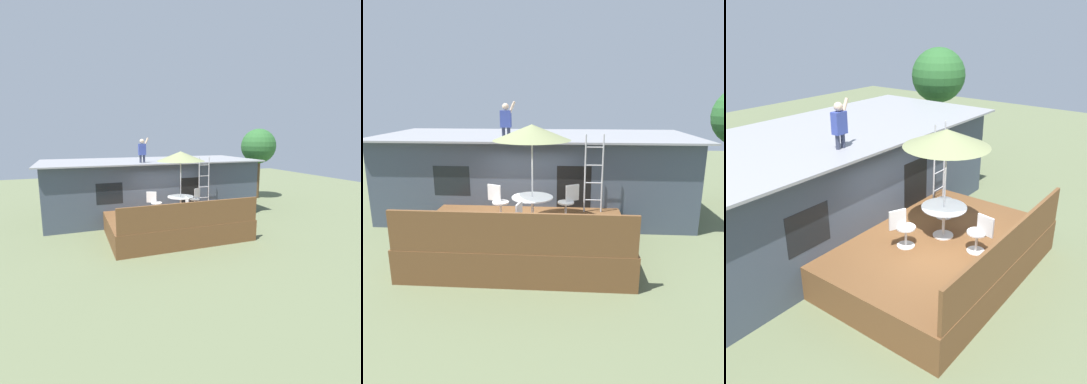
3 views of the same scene
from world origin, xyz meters
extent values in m
plane|color=#66704C|center=(0.00, 0.00, 0.00)|extent=(40.00, 40.00, 0.00)
cube|color=#424C5B|center=(0.00, 3.60, 1.35)|extent=(10.00, 4.00, 2.70)
cube|color=#99999E|center=(0.00, 3.60, 2.73)|extent=(10.50, 4.50, 0.06)
cube|color=black|center=(-2.34, 1.61, 1.55)|extent=(1.10, 0.03, 0.90)
cube|color=black|center=(1.32, 1.61, 1.05)|extent=(1.00, 0.03, 2.00)
cube|color=brown|center=(0.00, 0.00, 0.40)|extent=(5.28, 3.62, 0.80)
cube|color=brown|center=(0.00, -1.76, 1.25)|extent=(5.18, 0.08, 0.90)
cylinder|color=silver|center=(0.26, 0.02, 0.82)|extent=(0.48, 0.48, 0.03)
cylinder|color=silver|center=(0.26, 0.02, 1.17)|extent=(0.07, 0.07, 0.71)
cylinder|color=silver|center=(0.26, 0.02, 1.53)|extent=(1.04, 1.04, 0.03)
cylinder|color=silver|center=(0.26, 0.02, 2.00)|extent=(0.04, 0.04, 2.40)
cone|color=#8C9360|center=(0.26, 0.02, 3.15)|extent=(1.90, 1.90, 0.38)
cylinder|color=silver|center=(1.61, 1.22, 1.90)|extent=(0.04, 0.04, 2.20)
cylinder|color=silver|center=(2.09, 1.22, 1.90)|extent=(0.04, 0.04, 2.20)
cylinder|color=silver|center=(1.85, 1.22, 1.15)|extent=(0.48, 0.03, 0.03)
cylinder|color=silver|center=(1.85, 1.22, 1.65)|extent=(0.48, 0.03, 0.03)
cylinder|color=silver|center=(1.85, 1.22, 2.15)|extent=(0.48, 0.03, 0.03)
cylinder|color=silver|center=(1.85, 1.22, 2.65)|extent=(0.48, 0.03, 0.03)
cylinder|color=#33384C|center=(-0.84, 2.20, 2.93)|extent=(0.10, 0.10, 0.34)
cylinder|color=#33384C|center=(-0.68, 2.20, 2.93)|extent=(0.10, 0.10, 0.34)
cube|color=#384799|center=(-0.76, 2.20, 3.35)|extent=(0.32, 0.20, 0.50)
sphere|color=beige|center=(-0.76, 2.20, 3.71)|extent=(0.20, 0.20, 0.20)
cylinder|color=beige|center=(-0.58, 2.20, 3.65)|extent=(0.26, 0.08, 0.44)
cylinder|color=silver|center=(-0.64, 0.43, 0.81)|extent=(0.40, 0.40, 0.02)
cylinder|color=silver|center=(-0.64, 0.43, 1.03)|extent=(0.06, 0.06, 0.44)
cylinder|color=silver|center=(-0.64, 0.43, 1.26)|extent=(0.44, 0.44, 0.04)
cube|color=silver|center=(-0.82, 0.51, 1.50)|extent=(0.38, 0.20, 0.44)
cylinder|color=silver|center=(1.10, 0.54, 0.81)|extent=(0.40, 0.40, 0.02)
cylinder|color=silver|center=(1.10, 0.54, 1.03)|extent=(0.06, 0.06, 0.44)
cylinder|color=silver|center=(1.10, 0.54, 1.26)|extent=(0.44, 0.44, 0.04)
cube|color=silver|center=(1.26, 0.65, 1.50)|extent=(0.36, 0.25, 0.44)
cylinder|color=silver|center=(0.11, -0.92, 0.81)|extent=(0.40, 0.40, 0.02)
cylinder|color=silver|center=(0.11, -0.92, 1.03)|extent=(0.06, 0.06, 0.44)
cylinder|color=silver|center=(0.11, -0.92, 1.26)|extent=(0.44, 0.44, 0.04)
cube|color=silver|center=(0.08, -1.12, 1.50)|extent=(0.10, 0.40, 0.44)
camera|label=1|loc=(-3.84, -10.76, 3.88)|focal=27.44mm
camera|label=2|loc=(1.16, -8.42, 3.91)|focal=32.82mm
camera|label=3|loc=(-7.00, -4.50, 5.52)|focal=38.80mm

